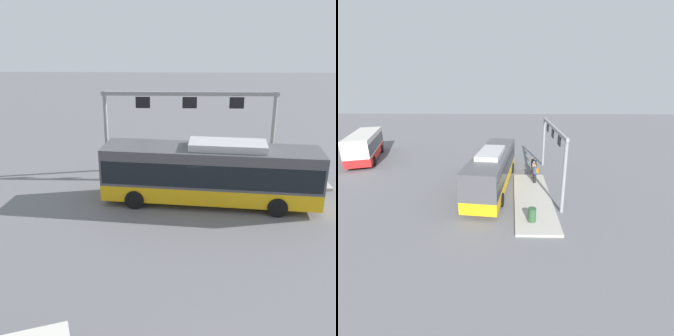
# 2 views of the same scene
# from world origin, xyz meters

# --- Properties ---
(ground_plane) EXTENTS (120.00, 120.00, 0.00)m
(ground_plane) POSITION_xyz_m (0.00, 0.00, 0.00)
(ground_plane) COLOR slate
(platform_curb) EXTENTS (10.00, 2.80, 0.16)m
(platform_curb) POSITION_xyz_m (-2.31, -3.18, 0.08)
(platform_curb) COLOR #B2ADA3
(platform_curb) RESTS_ON ground
(bus_main) EXTENTS (11.49, 3.70, 3.46)m
(bus_main) POSITION_xyz_m (-0.01, 0.00, 1.81)
(bus_main) COLOR #EAAD14
(bus_main) RESTS_ON ground
(person_boarding) EXTENTS (0.41, 0.57, 1.67)m
(person_boarding) POSITION_xyz_m (3.47, -3.68, 0.89)
(person_boarding) COLOR maroon
(person_boarding) RESTS_ON ground
(person_waiting_near) EXTENTS (0.40, 0.57, 1.67)m
(person_waiting_near) POSITION_xyz_m (1.70, -3.62, 1.05)
(person_waiting_near) COLOR slate
(person_waiting_near) RESTS_ON platform_curb
(person_waiting_mid) EXTENTS (0.55, 0.60, 1.67)m
(person_waiting_mid) POSITION_xyz_m (0.65, -3.62, 1.05)
(person_waiting_mid) COLOR black
(person_waiting_mid) RESTS_ON platform_curb
(platform_sign_gantry) EXTENTS (10.99, 0.24, 5.20)m
(platform_sign_gantry) POSITION_xyz_m (0.99, -5.00, 3.84)
(platform_sign_gantry) COLOR gray
(platform_sign_gantry) RESTS_ON ground
(trash_bin) EXTENTS (0.52, 0.52, 0.90)m
(trash_bin) POSITION_xyz_m (-5.81, -2.84, 0.61)
(trash_bin) COLOR #2D5133
(trash_bin) RESTS_ON platform_curb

